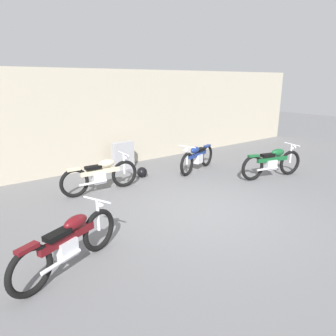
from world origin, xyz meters
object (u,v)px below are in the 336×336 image
(motorcycle_green, at_px, (273,162))
(helmet, at_px, (142,172))
(motorcycle_blue, at_px, (197,157))
(motorcycle_cream, at_px, (101,175))
(motorcycle_maroon, at_px, (69,243))
(stone_marker, at_px, (123,156))

(motorcycle_green, bearing_deg, helmet, 156.10)
(motorcycle_blue, height_order, motorcycle_green, motorcycle_green)
(motorcycle_cream, height_order, motorcycle_green, motorcycle_green)
(motorcycle_green, relative_size, motorcycle_maroon, 1.09)
(stone_marker, distance_m, motorcycle_blue, 2.24)
(stone_marker, bearing_deg, motorcycle_cream, -134.60)
(stone_marker, relative_size, motorcycle_maroon, 0.46)
(motorcycle_green, distance_m, motorcycle_maroon, 6.13)
(helmet, height_order, motorcycle_maroon, motorcycle_maroon)
(stone_marker, xyz_separation_m, motorcycle_blue, (1.69, -1.47, -0.01))
(stone_marker, bearing_deg, motorcycle_blue, -41.18)
(stone_marker, xyz_separation_m, helmet, (0.02, -1.02, -0.28))
(helmet, xyz_separation_m, motorcycle_green, (2.88, -2.21, 0.29))
(motorcycle_blue, relative_size, motorcycle_green, 0.92)
(helmet, distance_m, motorcycle_cream, 1.49)
(stone_marker, distance_m, helmet, 1.06)
(motorcycle_cream, distance_m, motorcycle_green, 4.67)
(stone_marker, height_order, motorcycle_green, motorcycle_green)
(helmet, xyz_separation_m, motorcycle_blue, (1.67, -0.45, 0.27))
(motorcycle_maroon, bearing_deg, motorcycle_cream, 33.69)
(motorcycle_maroon, bearing_deg, helmet, 21.14)
(motorcycle_blue, distance_m, motorcycle_maroon, 5.52)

